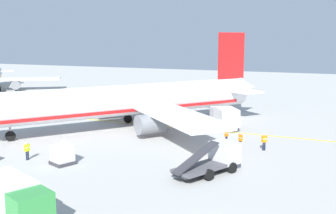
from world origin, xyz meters
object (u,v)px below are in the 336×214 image
Objects in this scene: service_truck_fuel at (216,158)px; service_truck_catering at (14,198)px; crew_loader_left at (226,135)px; service_truck_baggage at (224,117)px; airliner_foreground at (129,101)px; cargo_container_near at (63,154)px; crew_marshaller at (264,141)px; crew_supervisor at (240,139)px; crew_loader_right at (27,149)px.

service_truck_fuel reaches higher than service_truck_catering.
service_truck_fuel is 9.63m from crew_loader_left.
service_truck_baggage is 3.47× the size of crew_loader_left.
service_truck_baggage is (3.99, -11.13, -1.88)m from airliner_foreground.
cargo_container_near is 19.45m from crew_marshaller.
airliner_foreground is 20.67× the size of crew_marshaller.
crew_supervisor is (21.86, -8.76, -0.47)m from service_truck_catering.
service_truck_fuel reaches higher than crew_loader_left.
crew_supervisor reaches higher than crew_loader_left.
service_truck_baggage is 3.41× the size of crew_loader_right.
airliner_foreground reaches higher than crew_marshaller.
airliner_foreground is at bearing 76.18° from crew_marshaller.
cargo_container_near reaches higher than crew_loader_right.
crew_loader_left is at bearing -103.39° from airliner_foreground.
cargo_container_near is at bearing 155.39° from service_truck_baggage.
crew_supervisor is at bearing -106.87° from airliner_foreground.
airliner_foreground is 5.28× the size of service_truck_catering.
service_truck_baggage is at bearing -8.70° from service_truck_catering.
service_truck_baggage is at bearing 17.40° from crew_loader_left.
crew_loader_right is at bearing 93.47° from cargo_container_near.
crew_loader_left is (9.48, 1.70, -0.20)m from service_truck_fuel.
service_truck_fuel is at bearing -75.74° from cargo_container_near.
airliner_foreground reaches higher than service_truck_baggage.
service_truck_catering is at bearing -156.86° from cargo_container_near.
crew_marshaller is (22.16, -11.08, -0.44)m from service_truck_catering.
service_truck_catering is at bearing 158.16° from crew_supervisor.
cargo_container_near is 17.14m from crew_loader_left.
airliner_foreground is 16.30m from cargo_container_near.
cargo_container_near is (-3.33, 13.10, -0.27)m from service_truck_fuel.
service_truck_fuel is at bearing 178.94° from crew_supervisor.
crew_supervisor is at bearing -55.79° from crew_loader_right.
crew_marshaller is at bearing -103.82° from airliner_foreground.
service_truck_baggage is at bearing -70.29° from airliner_foreground.
service_truck_catering is 24.78m from crew_marshaller.
airliner_foreground is 16.50m from crew_loader_right.
airliner_foreground is at bearing -6.46° from crew_loader_right.
airliner_foreground is 11.97m from service_truck_baggage.
crew_supervisor is (-1.44, -1.85, 0.01)m from crew_loader_left.
service_truck_fuel reaches higher than crew_supervisor.
service_truck_baggage reaches higher than service_truck_catering.
service_truck_fuel is at bearing -130.02° from airliner_foreground.
crew_supervisor is (11.60, -17.06, -0.01)m from crew_loader_right.
crew_loader_right is 20.63m from crew_supervisor.
cargo_container_near is at bearing -172.94° from airliner_foreground.
airliner_foreground is at bearing 7.06° from cargo_container_near.
service_truck_catering is at bearing 148.08° from service_truck_fuel.
crew_loader_left is at bearing 52.23° from crew_supervisor.
crew_loader_right is (-13.04, 15.21, 0.02)m from crew_loader_left.
service_truck_catering is 4.06× the size of crew_loader_left.
service_truck_baggage is 7.53m from crew_loader_left.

